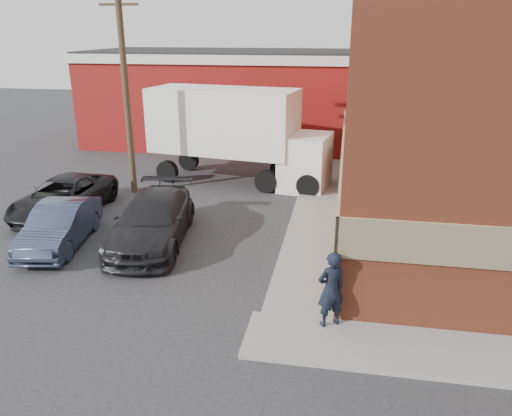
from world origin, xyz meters
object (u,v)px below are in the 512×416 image
at_px(suv_a, 64,197).
at_px(warehouse, 225,97).
at_px(man, 331,289).
at_px(sedan, 60,225).
at_px(suv_b, 152,220).
at_px(utility_pole, 125,82).
at_px(box_truck, 241,130).

bearing_deg(suv_a, warehouse, 79.28).
relative_size(warehouse, suv_a, 3.21).
xyz_separation_m(man, sedan, (-8.95, 3.39, -0.36)).
distance_m(warehouse, suv_b, 16.28).
xyz_separation_m(utility_pole, box_truck, (4.32, 2.36, -2.28)).
xyz_separation_m(man, suv_b, (-6.04, 4.15, -0.27)).
distance_m(suv_b, box_truck, 7.79).
height_order(warehouse, utility_pole, utility_pole).
distance_m(utility_pole, suv_a, 5.32).
xyz_separation_m(warehouse, man, (7.40, -20.25, -1.75)).
distance_m(utility_pole, man, 13.35).
bearing_deg(suv_a, utility_pole, 65.53).
bearing_deg(sedan, utility_pole, 80.18).
relative_size(suv_b, box_truck, 0.61).
relative_size(sedan, box_truck, 0.48).
bearing_deg(box_truck, warehouse, 117.24).
bearing_deg(man, suv_a, -61.24).
bearing_deg(suv_a, box_truck, 44.54).
distance_m(utility_pole, sedan, 7.11).
bearing_deg(utility_pole, sedan, -90.52).
bearing_deg(box_truck, suv_b, -91.95).
distance_m(suv_a, suv_b, 4.80).
height_order(warehouse, sedan, warehouse).
relative_size(man, suv_a, 0.37).
height_order(utility_pole, box_truck, utility_pole).
relative_size(warehouse, suv_b, 2.96).
height_order(utility_pole, suv_a, utility_pole).
relative_size(warehouse, utility_pole, 1.81).
height_order(warehouse, suv_b, warehouse).
distance_m(warehouse, man, 21.63).
bearing_deg(box_truck, man, -59.37).
bearing_deg(suv_b, box_truck, 70.80).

